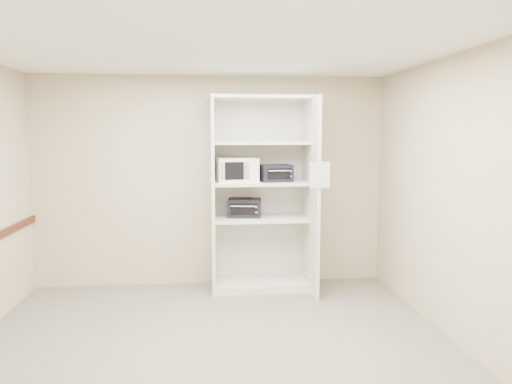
{
  "coord_description": "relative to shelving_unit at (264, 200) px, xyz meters",
  "views": [
    {
      "loc": [
        -0.07,
        -4.46,
        1.94
      ],
      "look_at": [
        0.52,
        1.29,
        1.28
      ],
      "focal_mm": 35.0,
      "sensor_mm": 36.0,
      "label": 1
    }
  ],
  "objects": [
    {
      "name": "wall_back",
      "position": [
        -0.67,
        0.3,
        0.22
      ],
      "size": [
        4.5,
        0.02,
        2.7
      ],
      "primitive_type": "cube",
      "color": "#BAB188",
      "rests_on": "ground"
    },
    {
      "name": "microwave",
      "position": [
        -0.35,
        0.01,
        0.39
      ],
      "size": [
        0.54,
        0.44,
        0.3
      ],
      "primitive_type": "cube",
      "rotation": [
        0.0,
        0.0,
        0.13
      ],
      "color": "white",
      "rests_on": "shelving_unit"
    },
    {
      "name": "floor",
      "position": [
        -0.67,
        -1.7,
        -1.13
      ],
      "size": [
        4.5,
        4.0,
        0.01
      ],
      "primitive_type": "cube",
      "color": "#676256",
      "rests_on": "ground"
    },
    {
      "name": "ceiling",
      "position": [
        -0.67,
        -1.7,
        1.57
      ],
      "size": [
        4.5,
        4.0,
        0.01
      ],
      "primitive_type": "cube",
      "color": "white"
    },
    {
      "name": "paper_sign",
      "position": [
        0.56,
        -0.63,
        0.36
      ],
      "size": [
        0.23,
        0.03,
        0.29
      ],
      "primitive_type": "cube",
      "rotation": [
        0.0,
        0.0,
        0.08
      ],
      "color": "white",
      "rests_on": "shelving_unit"
    },
    {
      "name": "toaster_oven_lower",
      "position": [
        -0.25,
        0.05,
        -0.1
      ],
      "size": [
        0.45,
        0.36,
        0.23
      ],
      "primitive_type": "cube",
      "rotation": [
        0.0,
        0.0,
        -0.14
      ],
      "color": "black",
      "rests_on": "shelving_unit"
    },
    {
      "name": "toaster_oven_upper",
      "position": [
        0.14,
        -0.06,
        0.34
      ],
      "size": [
        0.4,
        0.32,
        0.21
      ],
      "primitive_type": "cube",
      "rotation": [
        0.0,
        0.0,
        0.14
      ],
      "color": "black",
      "rests_on": "shelving_unit"
    },
    {
      "name": "shelving_unit",
      "position": [
        0.0,
        0.0,
        0.0
      ],
      "size": [
        1.24,
        0.92,
        2.42
      ],
      "color": "beige",
      "rests_on": "floor"
    },
    {
      "name": "wall_front",
      "position": [
        -0.67,
        -3.7,
        0.22
      ],
      "size": [
        4.5,
        0.02,
        2.7
      ],
      "primitive_type": "cube",
      "color": "#BAB188",
      "rests_on": "ground"
    },
    {
      "name": "wall_right",
      "position": [
        1.58,
        -1.7,
        0.22
      ],
      "size": [
        0.02,
        4.0,
        2.7
      ],
      "primitive_type": "cube",
      "color": "#BAB188",
      "rests_on": "ground"
    }
  ]
}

